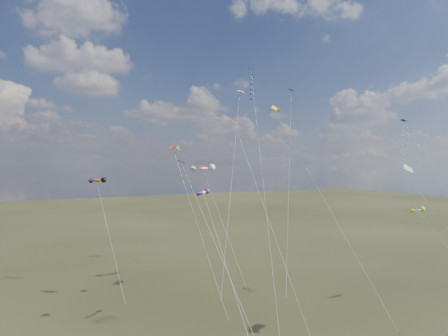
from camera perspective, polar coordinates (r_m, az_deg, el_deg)
name	(u,v)px	position (r m, az deg, el deg)	size (l,w,h in m)	color
diamond_black_high	(291,113)	(77.45, 9.55, 7.75)	(13.82, 16.40, 34.00)	black
diamond_navy_tall	(253,99)	(57.05, 4.13, 9.80)	(8.03, 18.26, 33.43)	#0B1252
diamond_black_mid	(201,208)	(46.89, -3.35, -5.72)	(3.65, 14.76, 20.08)	black
diamond_navy_right	(408,150)	(64.83, 24.83, 2.38)	(6.41, 22.38, 26.25)	#10124D
diamond_orange_center	(254,179)	(52.53, 4.37, -1.59)	(3.22, 22.12, 25.92)	orange
parafoil_yellow	(277,108)	(63.57, 7.55, 8.44)	(4.03, 21.67, 29.04)	#D6AC03
parafoil_blue_white	(239,92)	(81.83, 2.21, 10.74)	(16.13, 21.01, 34.80)	blue
parafoil_striped	(409,166)	(49.99, 24.90, 0.21)	(3.09, 17.64, 20.11)	gold
parafoil_tricolor	(175,147)	(59.10, -7.08, 2.93)	(3.62, 13.49, 22.67)	#EAB013
novelty_orange_black	(97,181)	(69.80, -17.73, -1.78)	(2.85, 15.23, 17.29)	#D73B02
novelty_white_purple	(204,193)	(50.25, -2.87, -3.59)	(2.35, 12.57, 16.42)	white
novelty_redwhite_stripe	(204,169)	(68.44, -2.95, -0.10)	(4.91, 10.67, 19.47)	red
novelty_blue_yellow	(419,210)	(64.14, 26.08, -5.47)	(6.66, 8.74, 13.38)	blue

